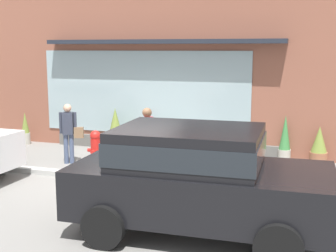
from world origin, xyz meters
The scene contains 12 objects.
ground_plane centered at (0.00, 0.00, 0.00)m, with size 60.00×60.00×0.00m, color gray.
curb_strip centered at (0.00, -0.20, 0.06)m, with size 14.00×0.24×0.12m, color #B2B2AD.
storefront centered at (-0.01, 3.19, 2.63)m, with size 14.00×0.81×5.36m.
fire_hydrant centered at (-1.00, 0.73, 0.47)m, with size 0.43×0.40×0.95m.
pedestrian_with_handbag centered at (-1.83, 0.89, 0.89)m, with size 0.61×0.30×1.56m.
pedestrian_passerby centered at (0.55, 0.25, 0.95)m, with size 0.23×0.46×1.64m.
parked_car_black centered at (2.40, -2.49, 0.98)m, with size 4.15×2.20×1.73m.
potted_plant_near_hydrant centered at (-4.36, 2.60, 0.48)m, with size 0.27×0.27×1.01m.
potted_plant_low_front centered at (4.34, 2.80, 0.47)m, with size 0.45×0.45×0.99m.
potted_plant_doorstep centered at (3.47, 2.88, 0.59)m, with size 0.33×0.33×1.23m.
potted_plant_window_left centered at (-1.24, 2.45, 0.61)m, with size 0.52×0.52×1.28m.
potted_plant_window_center centered at (0.14, 2.53, 0.25)m, with size 0.35×0.35×0.52m.
Camera 1 is at (4.10, -9.30, 2.97)m, focal length 48.55 mm.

